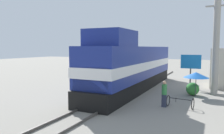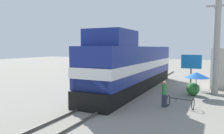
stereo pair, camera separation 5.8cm
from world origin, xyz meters
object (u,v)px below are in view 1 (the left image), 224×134
at_px(billboard_sign, 191,64).
at_px(bicycle, 180,102).
at_px(locomotive, 133,66).
at_px(vendor_umbrella, 196,75).
at_px(person_bystander, 164,93).
at_px(utility_pole, 216,44).

xyz_separation_m(billboard_sign, bicycle, (0.14, -7.43, -2.01)).
xyz_separation_m(locomotive, vendor_umbrella, (5.54, -0.52, -0.43)).
relative_size(locomotive, person_bystander, 9.73).
distance_m(billboard_sign, person_bystander, 7.90).
xyz_separation_m(vendor_umbrella, bicycle, (-0.64, -3.87, -1.38)).
height_order(utility_pole, person_bystander, utility_pole).
distance_m(locomotive, billboard_sign, 5.65).
distance_m(locomotive, vendor_umbrella, 5.58).
distance_m(utility_pole, bicycle, 6.88).
bearing_deg(vendor_umbrella, person_bystander, -111.21).
bearing_deg(bicycle, vendor_umbrella, 178.11).
xyz_separation_m(locomotive, utility_pole, (6.87, 0.99, 1.99)).
height_order(billboard_sign, bicycle, billboard_sign).
bearing_deg(vendor_umbrella, locomotive, 174.66).
bearing_deg(utility_pole, vendor_umbrella, -131.57).
distance_m(vendor_umbrella, billboard_sign, 3.70).
xyz_separation_m(vendor_umbrella, person_bystander, (-1.61, -4.16, -0.81)).
height_order(locomotive, vendor_umbrella, locomotive).
xyz_separation_m(person_bystander, bicycle, (0.98, 0.29, -0.58)).
relative_size(utility_pole, bicycle, 4.78).
relative_size(locomotive, utility_pole, 2.05).
height_order(locomotive, billboard_sign, locomotive).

